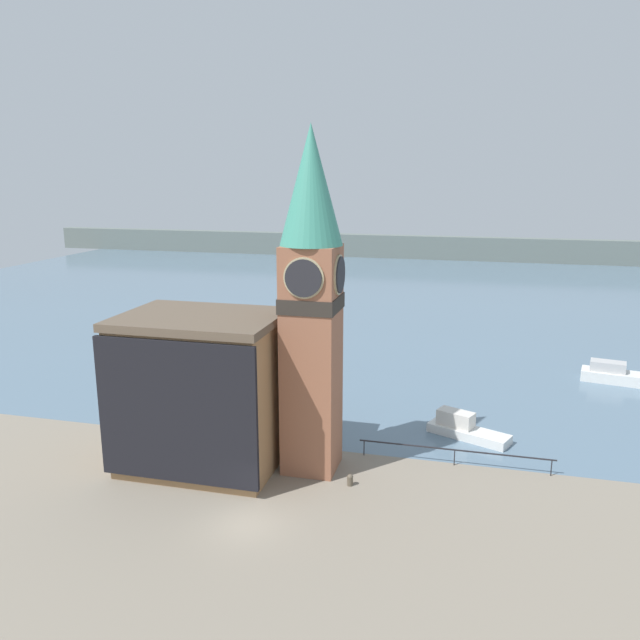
{
  "coord_description": "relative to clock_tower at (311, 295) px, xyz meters",
  "views": [
    {
      "loc": [
        11.14,
        -28.02,
        18.27
      ],
      "look_at": [
        2.63,
        5.51,
        10.13
      ],
      "focal_mm": 35.0,
      "sensor_mm": 36.0,
      "label": 1
    }
  ],
  "objects": [
    {
      "name": "ground_plane",
      "position": [
        -1.64,
        -7.34,
        -11.22
      ],
      "size": [
        160.0,
        160.0,
        0.0
      ],
      "primitive_type": "plane",
      "color": "gray"
    },
    {
      "name": "water",
      "position": [
        -1.64,
        62.74,
        -11.22
      ],
      "size": [
        160.0,
        120.0,
        0.0
      ],
      "color": "slate",
      "rests_on": "ground_plane"
    },
    {
      "name": "far_shoreline",
      "position": [
        -1.64,
        102.74,
        -8.72
      ],
      "size": [
        180.0,
        3.0,
        5.0
      ],
      "color": "slate",
      "rests_on": "water"
    },
    {
      "name": "pier_railing",
      "position": [
        8.8,
        2.49,
        -10.25
      ],
      "size": [
        12.36,
        0.08,
        1.09
      ],
      "color": "#232328",
      "rests_on": "ground_plane"
    },
    {
      "name": "clock_tower",
      "position": [
        0.0,
        0.0,
        0.0
      ],
      "size": [
        3.74,
        3.74,
        21.1
      ],
      "color": "#935B42",
      "rests_on": "ground_plane"
    },
    {
      "name": "pier_building",
      "position": [
        -6.84,
        -1.22,
        -6.29
      ],
      "size": [
        9.93,
        7.54,
        9.82
      ],
      "color": "#9E754C",
      "rests_on": "ground_plane"
    },
    {
      "name": "boat_near",
      "position": [
        9.28,
        7.24,
        -10.6
      ],
      "size": [
        5.99,
        3.88,
        1.75
      ],
      "rotation": [
        0.0,
        0.0,
        -0.41
      ],
      "color": "silver",
      "rests_on": "water"
    },
    {
      "name": "boat_far",
      "position": [
        22.36,
        22.72,
        -10.53
      ],
      "size": [
        7.0,
        3.39,
        1.85
      ],
      "rotation": [
        0.0,
        0.0,
        -0.2
      ],
      "color": "silver",
      "rests_on": "water"
    },
    {
      "name": "mooring_bollard_near",
      "position": [
        2.84,
        -1.77,
        -10.83
      ],
      "size": [
        0.38,
        0.38,
        0.72
      ],
      "color": "brown",
      "rests_on": "ground_plane"
    }
  ]
}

